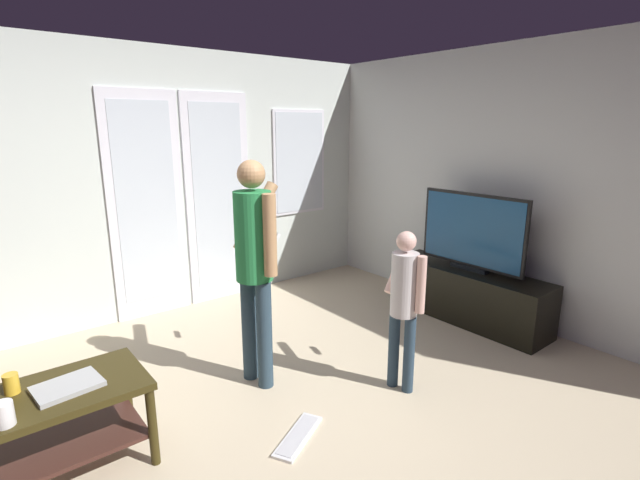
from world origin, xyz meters
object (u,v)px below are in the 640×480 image
tv_stand (467,295)px  cup_by_laptop (11,384)px  person_child (404,297)px  laptop_closed (68,386)px  person_adult (255,255)px  coffee_table (50,417)px  cup_near_edge (4,414)px  flat_screen_tv (472,232)px  loose_keyboard (298,436)px

tv_stand → cup_by_laptop: cup_by_laptop is taller
person_child → laptop_closed: person_child is taller
person_adult → tv_stand: bearing=-7.9°
coffee_table → tv_stand: 3.48m
cup_near_edge → cup_by_laptop: 0.29m
laptop_closed → coffee_table: bearing=159.6°
person_adult → laptop_closed: size_ratio=5.14×
person_child → laptop_closed: (-1.98, 0.53, -0.17)m
tv_stand → cup_near_edge: 3.68m
tv_stand → laptop_closed: laptop_closed is taller
flat_screen_tv → tv_stand: bearing=-65.1°
person_adult → cup_near_edge: bearing=-167.6°
person_child → cup_by_laptop: bearing=163.3°
flat_screen_tv → cup_near_edge: flat_screen_tv is taller
tv_stand → person_adult: bearing=172.1°
flat_screen_tv → cup_by_laptop: flat_screen_tv is taller
tv_stand → flat_screen_tv: bearing=114.9°
cup_near_edge → coffee_table: bearing=44.0°
coffee_table → loose_keyboard: (1.18, -0.55, -0.35)m
loose_keyboard → laptop_closed: size_ratio=1.44×
person_adult → cup_near_edge: 1.61m
laptop_closed → cup_near_edge: (-0.28, -0.16, 0.04)m
flat_screen_tv → person_child: flat_screen_tv is taller
coffee_table → cup_near_edge: (-0.19, -0.18, 0.19)m
coffee_table → loose_keyboard: coffee_table is taller
cup_by_laptop → loose_keyboard: bearing=-26.5°
cup_near_edge → loose_keyboard: bearing=-14.9°
flat_screen_tv → cup_near_edge: bearing=-179.3°
flat_screen_tv → person_adult: 2.16m
flat_screen_tv → person_child: 1.47m
person_adult → cup_near_edge: size_ratio=14.05×
coffee_table → cup_by_laptop: (-0.13, 0.11, 0.19)m
tv_stand → loose_keyboard: size_ratio=3.44×
tv_stand → cup_near_edge: cup_near_edge is taller
coffee_table → laptop_closed: size_ratio=3.04×
flat_screen_tv → person_child: bearing=-163.5°
cup_near_edge → laptop_closed: bearing=29.3°
coffee_table → tv_stand: coffee_table is taller
coffee_table → laptop_closed: (0.09, -0.02, 0.15)m
coffee_table → person_adult: size_ratio=0.59×
tv_stand → cup_by_laptop: bearing=176.0°
cup_near_edge → cup_by_laptop: cup_near_edge is taller
loose_keyboard → cup_near_edge: 1.52m
person_child → person_adult: bearing=136.1°
flat_screen_tv → person_adult: size_ratio=0.66×
person_adult → person_child: size_ratio=1.40×
person_child → loose_keyboard: person_child is taller
person_adult → loose_keyboard: bearing=-102.9°
cup_by_laptop → coffee_table: bearing=-39.1°
tv_stand → cup_near_edge: bearing=-179.4°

